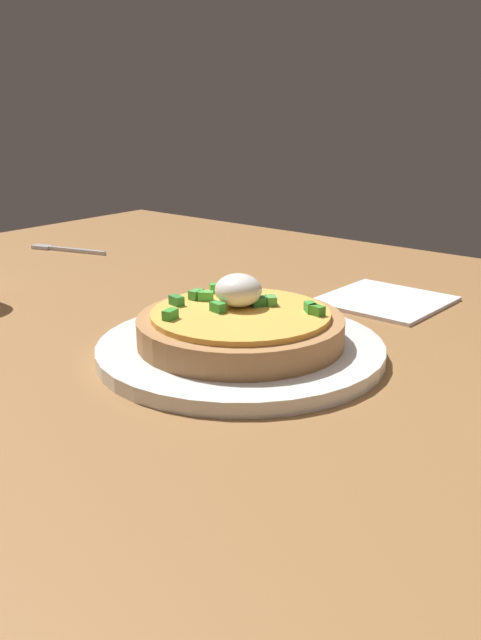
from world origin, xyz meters
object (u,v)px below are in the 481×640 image
(plate, at_px, (241,350))
(pizza, at_px, (240,325))
(napkin, at_px, (385,301))
(fork, at_px, (62,249))

(plate, xyz_separation_m, pizza, (-0.00, 0.00, 0.02))
(pizza, xyz_separation_m, napkin, (0.02, 0.22, -0.03))
(fork, relative_size, napkin, 0.99)
(plate, bearing_deg, napkin, 85.65)
(pizza, bearing_deg, plate, -41.63)
(pizza, height_order, napkin, pizza)
(fork, bearing_deg, napkin, 170.61)
(pizza, height_order, fork, pizza)
(pizza, bearing_deg, napkin, 85.45)
(napkin, bearing_deg, fork, -173.11)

